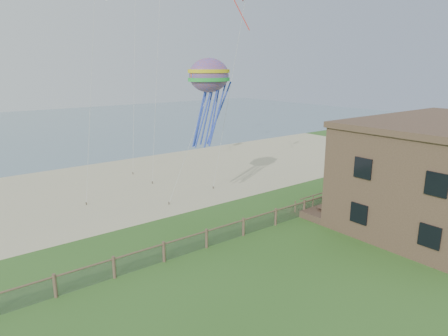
% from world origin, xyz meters
% --- Properties ---
extents(ground, '(160.00, 160.00, 0.00)m').
position_xyz_m(ground, '(0.00, 0.00, 0.00)').
color(ground, '#305B1F').
rests_on(ground, ground).
extents(sand_beach, '(72.00, 20.00, 0.02)m').
position_xyz_m(sand_beach, '(0.00, 22.00, 0.00)').
color(sand_beach, '#C9BC91').
rests_on(sand_beach, ground).
extents(ocean, '(160.00, 68.00, 0.02)m').
position_xyz_m(ocean, '(0.00, 66.00, 0.00)').
color(ocean, slate).
rests_on(ocean, ground).
extents(chainlink_fence, '(36.20, 0.20, 1.25)m').
position_xyz_m(chainlink_fence, '(0.00, 6.00, 0.55)').
color(chainlink_fence, brown).
rests_on(chainlink_fence, ground).
extents(motel_deck, '(15.00, 2.00, 0.50)m').
position_xyz_m(motel_deck, '(13.00, 5.00, 0.25)').
color(motel_deck, brown).
rests_on(motel_deck, ground).
extents(picnic_table, '(2.00, 1.67, 0.74)m').
position_xyz_m(picnic_table, '(7.55, 5.00, 0.37)').
color(picnic_table, brown).
rests_on(picnic_table, ground).
extents(octopus_kite, '(3.85, 3.13, 6.94)m').
position_xyz_m(octopus_kite, '(1.20, 11.42, 8.54)').
color(octopus_kite, '#DC5622').
extents(kite_red, '(2.02, 2.05, 2.74)m').
position_xyz_m(kite_red, '(4.87, 11.76, 15.49)').
color(kite_red, red).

